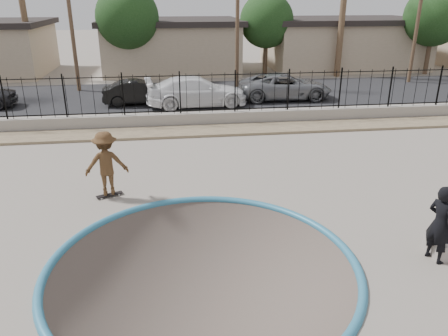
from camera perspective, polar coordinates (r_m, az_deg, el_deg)
name	(u,v)px	position (r m, az deg, el deg)	size (l,w,h in m)	color
ground	(181,138)	(22.23, -5.70, 3.98)	(120.00, 120.00, 2.20)	gray
bowl_pit	(203,267)	(9.94, -2.78, -12.75)	(6.84, 6.84, 1.80)	#4F453D
coping_ring	(203,267)	(9.94, -2.78, -12.75)	(7.04, 7.04, 0.20)	teal
rock_strip	(182,132)	(19.21, -5.48, 4.75)	(42.00, 1.60, 0.11)	tan
retaining_wall	(181,120)	(20.20, -5.64, 6.31)	(42.00, 0.45, 0.60)	gray
fence	(180,94)	(19.92, -5.77, 9.64)	(40.00, 0.04, 1.80)	black
street	(176,95)	(26.78, -6.23, 9.48)	(90.00, 8.00, 0.04)	black
house_center	(172,45)	(35.87, -6.87, 15.70)	(10.60, 8.60, 3.90)	tan
house_east	(342,42)	(38.73, 15.14, 15.57)	(12.60, 8.60, 3.90)	tan
utility_pole_left	(70,12)	(28.70, -19.51, 18.70)	(1.70, 0.24, 9.00)	#473323
utility_pole_mid	(238,6)	(28.57, 1.78, 20.34)	(1.70, 0.24, 9.50)	#473323
utility_pole_right	(419,10)	(32.73, 24.17, 18.31)	(1.70, 0.24, 9.00)	#473323
street_tree_left	(127,17)	(32.30, -12.53, 18.66)	(4.32, 4.32, 6.36)	#473323
street_tree_mid	(267,21)	(34.09, 5.57, 18.59)	(3.96, 3.96, 5.83)	#473323
street_tree_right	(434,16)	(36.87, 25.78, 17.44)	(4.32, 4.32, 6.36)	#473323
skater	(107,167)	(13.17, -15.09, 0.17)	(1.24, 0.71, 1.92)	brown
skateboard	(110,195)	(13.51, -14.72, -3.39)	(0.80, 0.48, 0.07)	black
videographer	(440,224)	(10.83, 26.40, -6.56)	(0.66, 0.44, 1.82)	black
car_b	(140,92)	(24.55, -10.95, 9.71)	(1.38, 3.96, 1.31)	black
car_c	(197,92)	(23.68, -3.61, 9.94)	(2.19, 5.38, 1.56)	white
car_d	(285,86)	(25.58, 7.97, 10.53)	(2.41, 5.23, 1.45)	gray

